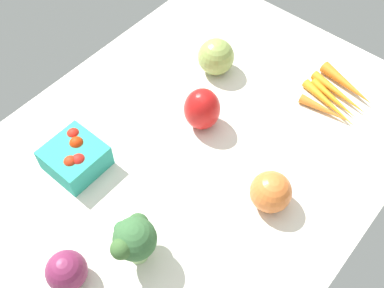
{
  "coord_description": "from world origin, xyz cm",
  "views": [
    {
      "loc": [
        43.46,
        36.72,
        83.8
      ],
      "look_at": [
        0.0,
        0.0,
        4.0
      ],
      "focal_mm": 43.07,
      "sensor_mm": 36.0,
      "label": 1
    }
  ],
  "objects_px": {
    "bell_pepper_red": "(202,109)",
    "red_onion_center": "(67,271)",
    "carrot_bunch": "(337,96)",
    "heirloom_tomato_green": "(216,57)",
    "broccoli_head": "(134,239)",
    "berry_basket": "(75,157)",
    "heirloom_tomato_orange": "(271,192)"
  },
  "relations": [
    {
      "from": "broccoli_head",
      "to": "carrot_bunch",
      "type": "relative_size",
      "value": 0.69
    },
    {
      "from": "broccoli_head",
      "to": "berry_basket",
      "type": "height_order",
      "value": "broccoli_head"
    },
    {
      "from": "red_onion_center",
      "to": "heirloom_tomato_green",
      "type": "distance_m",
      "value": 0.59
    },
    {
      "from": "bell_pepper_red",
      "to": "heirloom_tomato_orange",
      "type": "relative_size",
      "value": 1.24
    },
    {
      "from": "broccoli_head",
      "to": "heirloom_tomato_orange",
      "type": "distance_m",
      "value": 0.28
    },
    {
      "from": "broccoli_head",
      "to": "red_onion_center",
      "type": "height_order",
      "value": "broccoli_head"
    },
    {
      "from": "carrot_bunch",
      "to": "berry_basket",
      "type": "relative_size",
      "value": 1.48
    },
    {
      "from": "carrot_bunch",
      "to": "berry_basket",
      "type": "distance_m",
      "value": 0.61
    },
    {
      "from": "red_onion_center",
      "to": "berry_basket",
      "type": "height_order",
      "value": "red_onion_center"
    },
    {
      "from": "heirloom_tomato_orange",
      "to": "berry_basket",
      "type": "height_order",
      "value": "heirloom_tomato_orange"
    },
    {
      "from": "broccoli_head",
      "to": "bell_pepper_red",
      "type": "relative_size",
      "value": 1.1
    },
    {
      "from": "broccoli_head",
      "to": "red_onion_center",
      "type": "xyz_separation_m",
      "value": [
        0.11,
        -0.06,
        -0.03
      ]
    },
    {
      "from": "bell_pepper_red",
      "to": "heirloom_tomato_orange",
      "type": "height_order",
      "value": "bell_pepper_red"
    },
    {
      "from": "heirloom_tomato_green",
      "to": "heirloom_tomato_orange",
      "type": "bearing_deg",
      "value": 54.75
    },
    {
      "from": "broccoli_head",
      "to": "berry_basket",
      "type": "distance_m",
      "value": 0.24
    },
    {
      "from": "bell_pepper_red",
      "to": "carrot_bunch",
      "type": "distance_m",
      "value": 0.33
    },
    {
      "from": "heirloom_tomato_green",
      "to": "bell_pepper_red",
      "type": "bearing_deg",
      "value": 28.28
    },
    {
      "from": "carrot_bunch",
      "to": "heirloom_tomato_green",
      "type": "relative_size",
      "value": 1.85
    },
    {
      "from": "broccoli_head",
      "to": "carrot_bunch",
      "type": "xyz_separation_m",
      "value": [
        -0.58,
        0.09,
        -0.06
      ]
    },
    {
      "from": "carrot_bunch",
      "to": "broccoli_head",
      "type": "bearing_deg",
      "value": -8.85
    },
    {
      "from": "carrot_bunch",
      "to": "red_onion_center",
      "type": "height_order",
      "value": "red_onion_center"
    },
    {
      "from": "bell_pepper_red",
      "to": "red_onion_center",
      "type": "xyz_separation_m",
      "value": [
        0.43,
        0.05,
        -0.01
      ]
    },
    {
      "from": "broccoli_head",
      "to": "heirloom_tomato_green",
      "type": "xyz_separation_m",
      "value": [
        -0.47,
        -0.19,
        -0.03
      ]
    },
    {
      "from": "carrot_bunch",
      "to": "berry_basket",
      "type": "xyz_separation_m",
      "value": [
        0.51,
        -0.32,
        0.02
      ]
    },
    {
      "from": "heirloom_tomato_orange",
      "to": "berry_basket",
      "type": "relative_size",
      "value": 0.75
    },
    {
      "from": "broccoli_head",
      "to": "red_onion_center",
      "type": "distance_m",
      "value": 0.13
    },
    {
      "from": "heirloom_tomato_orange",
      "to": "berry_basket",
      "type": "xyz_separation_m",
      "value": [
        0.19,
        -0.36,
        -0.01
      ]
    },
    {
      "from": "heirloom_tomato_orange",
      "to": "red_onion_center",
      "type": "relative_size",
      "value": 1.12
    },
    {
      "from": "berry_basket",
      "to": "red_onion_center",
      "type": "bearing_deg",
      "value": 45.34
    },
    {
      "from": "bell_pepper_red",
      "to": "red_onion_center",
      "type": "height_order",
      "value": "bell_pepper_red"
    },
    {
      "from": "broccoli_head",
      "to": "heirloom_tomato_orange",
      "type": "height_order",
      "value": "broccoli_head"
    },
    {
      "from": "bell_pepper_red",
      "to": "heirloom_tomato_green",
      "type": "relative_size",
      "value": 1.16
    }
  ]
}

